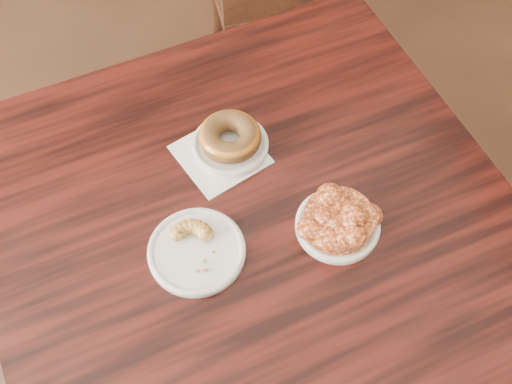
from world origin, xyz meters
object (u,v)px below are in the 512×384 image
object	(u,v)px
cruller_fragment	(196,247)
apple_fritter	(339,218)
cafe_table	(254,301)
glazed_donut	(230,137)

from	to	relation	value
cruller_fragment	apple_fritter	bearing A→B (deg)	-7.66
cafe_table	cruller_fragment	xyz separation A→B (m)	(-0.12, -0.03, 0.40)
glazed_donut	cruller_fragment	xyz separation A→B (m)	(-0.13, -0.20, -0.01)
glazed_donut	apple_fritter	distance (m)	0.27
glazed_donut	apple_fritter	world-z (taller)	glazed_donut
cafe_table	cruller_fragment	distance (m)	0.42
cafe_table	cruller_fragment	world-z (taller)	cruller_fragment
glazed_donut	cafe_table	bearing A→B (deg)	-94.25
cafe_table	cruller_fragment	size ratio (longest dim) A/B	9.91
apple_fritter	cruller_fragment	distance (m)	0.26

